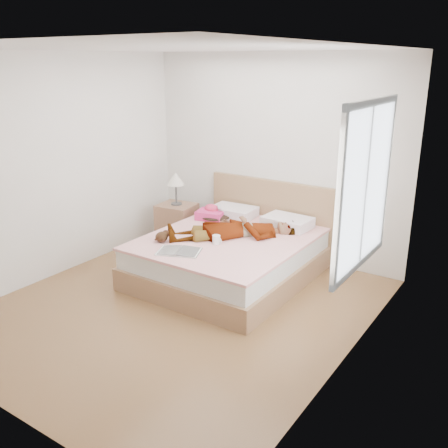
% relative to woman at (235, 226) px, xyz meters
% --- Properties ---
extents(ground, '(4.00, 4.00, 0.00)m').
position_rel_woman_xyz_m(ground, '(-0.02, -1.05, -0.62)').
color(ground, '#532F1A').
rests_on(ground, ground).
extents(woman, '(1.58, 1.52, 0.22)m').
position_rel_woman_xyz_m(woman, '(0.00, 0.00, 0.00)').
color(woman, white).
rests_on(woman, bed).
extents(hair, '(0.54, 0.61, 0.08)m').
position_rel_woman_xyz_m(hair, '(-0.57, 0.45, -0.07)').
color(hair, black).
rests_on(hair, bed).
extents(phone, '(0.09, 0.09, 0.05)m').
position_rel_woman_xyz_m(phone, '(-0.50, 0.40, 0.06)').
color(phone, silver).
rests_on(phone, bed).
extents(room_shell, '(4.00, 4.00, 4.00)m').
position_rel_woman_xyz_m(room_shell, '(1.76, -0.75, 0.88)').
color(room_shell, white).
rests_on(room_shell, ground).
extents(bed, '(1.80, 2.08, 1.00)m').
position_rel_woman_xyz_m(bed, '(-0.02, -0.02, -0.34)').
color(bed, brown).
rests_on(bed, ground).
extents(towel, '(0.40, 0.35, 0.18)m').
position_rel_woman_xyz_m(towel, '(-0.61, 0.37, -0.04)').
color(towel, '#D93B6E').
rests_on(towel, bed).
extents(magazine, '(0.54, 0.46, 0.03)m').
position_rel_woman_xyz_m(magazine, '(-0.20, -0.81, -0.10)').
color(magazine, white).
rests_on(magazine, bed).
extents(coffee_mug, '(0.14, 0.11, 0.10)m').
position_rel_woman_xyz_m(coffee_mug, '(-0.01, -0.37, -0.06)').
color(coffee_mug, white).
rests_on(coffee_mug, bed).
extents(plush_toy, '(0.16, 0.22, 0.12)m').
position_rel_woman_xyz_m(plush_toy, '(-0.57, -0.65, -0.05)').
color(plush_toy, black).
rests_on(plush_toy, bed).
extents(nightstand, '(0.53, 0.48, 1.04)m').
position_rel_woman_xyz_m(nightstand, '(-1.23, 0.41, -0.27)').
color(nightstand, brown).
rests_on(nightstand, ground).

